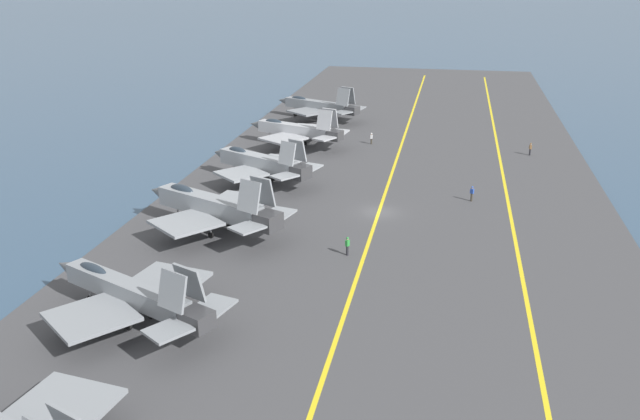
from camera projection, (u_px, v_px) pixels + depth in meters
name	position (u px, v px, depth m)	size (l,w,h in m)	color
ground_plane	(379.00, 215.00, 73.18)	(2000.00, 2000.00, 0.00)	#334C66
carrier_deck	(379.00, 214.00, 73.12)	(213.24, 50.53, 0.40)	#424244
deck_stripe_foul_line	(512.00, 221.00, 70.51)	(191.92, 0.36, 0.01)	yellow
deck_stripe_centerline	(379.00, 212.00, 73.05)	(191.92, 0.36, 0.01)	yellow
parked_jet_second	(130.00, 293.00, 50.00)	(13.17, 16.65, 5.82)	gray
parked_jet_third	(212.00, 206.00, 66.73)	(13.63, 17.01, 6.63)	gray
parked_jet_fourth	(260.00, 163.00, 82.03)	(12.39, 15.31, 6.07)	#93999E
parked_jet_fifth	(296.00, 130.00, 98.35)	(12.93, 15.71, 6.04)	#A8AAAF
parked_jet_sixth	(319.00, 106.00, 115.01)	(12.13, 16.43, 6.09)	gray
crew_white_vest	(371.00, 138.00, 100.04)	(0.39, 0.27, 1.70)	#383328
crew_green_vest	(347.00, 245.00, 61.92)	(0.46, 0.40, 1.81)	#232328
crew_brown_vest	(530.00, 148.00, 94.22)	(0.43, 0.35, 1.77)	#232328
crew_blue_vest	(472.00, 193.00, 76.04)	(0.42, 0.46, 1.77)	#383328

